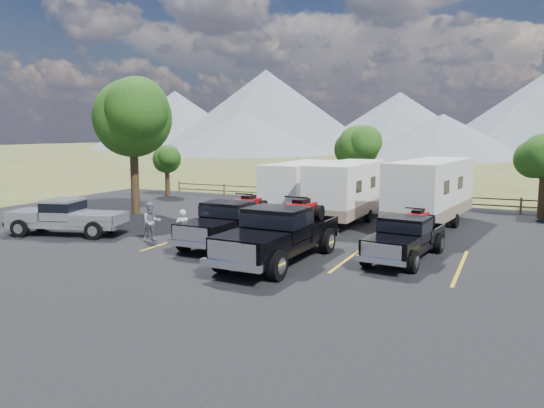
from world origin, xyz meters
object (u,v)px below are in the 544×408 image
at_px(tree_big_nw, 132,118).
at_px(trailer_right, 431,192).
at_px(trailer_left, 302,188).
at_px(rig_center, 280,232).
at_px(person_b, 151,222).
at_px(rig_left, 231,221).
at_px(pickup_silver, 67,216).
at_px(trailer_center, 347,191).
at_px(rig_right, 406,236).
at_px(person_a, 183,230).

bearing_deg(tree_big_nw, trailer_right, 9.95).
bearing_deg(trailer_left, rig_center, -71.85).
distance_m(trailer_left, person_b, 10.26).
bearing_deg(rig_left, trailer_right, 48.18).
relative_size(trailer_right, pickup_silver, 1.66).
bearing_deg(rig_center, rig_left, 150.72).
distance_m(tree_big_nw, trailer_center, 12.94).
bearing_deg(pickup_silver, rig_left, 84.80).
distance_m(rig_right, trailer_left, 11.23).
xyz_separation_m(trailer_right, pickup_silver, (-15.08, -9.30, -0.89)).
relative_size(rig_left, rig_right, 1.10).
bearing_deg(rig_left, trailer_center, 69.52).
xyz_separation_m(tree_big_nw, rig_center, (12.36, -6.94, -4.45)).
relative_size(rig_center, rig_right, 1.24).
distance_m(tree_big_nw, pickup_silver, 8.05).
xyz_separation_m(rig_center, trailer_left, (-3.37, 10.65, 0.48)).
bearing_deg(trailer_left, person_a, -95.11).
height_order(rig_center, trailer_right, trailer_right).
height_order(trailer_right, pickup_silver, trailer_right).
bearing_deg(trailer_right, person_a, -123.53).
xyz_separation_m(tree_big_nw, person_a, (7.94, -6.78, -4.73)).
xyz_separation_m(rig_center, person_a, (-4.42, 0.16, -0.27)).
distance_m(tree_big_nw, rig_center, 14.86).
relative_size(rig_center, person_b, 4.03).
bearing_deg(rig_left, person_a, -121.51).
relative_size(trailer_left, trailer_right, 0.89).
xyz_separation_m(rig_right, person_a, (-8.58, -2.19, -0.05)).
xyz_separation_m(rig_right, pickup_silver, (-15.28, -1.84, -0.00)).
height_order(rig_left, rig_center, rig_center).
bearing_deg(person_a, trailer_center, -133.20).
xyz_separation_m(trailer_left, pickup_silver, (-7.76, -10.15, -0.71)).
bearing_deg(trailer_left, tree_big_nw, -156.94).
distance_m(tree_big_nw, person_b, 9.54).
bearing_deg(trailer_left, trailer_right, -6.03).
relative_size(trailer_left, person_b, 5.04).
relative_size(rig_center, trailer_left, 0.80).
height_order(rig_right, person_a, rig_right).
xyz_separation_m(trailer_left, person_a, (-1.05, -10.50, -0.76)).
height_order(trailer_left, trailer_center, trailer_center).
bearing_deg(person_b, trailer_left, 21.52).
height_order(tree_big_nw, trailer_right, tree_big_nw).
bearing_deg(pickup_silver, rig_center, 71.32).
relative_size(rig_left, person_a, 3.72).
xyz_separation_m(rig_left, person_b, (-3.37, -1.07, -0.12)).
bearing_deg(trailer_center, trailer_left, 161.23).
height_order(rig_center, person_a, rig_center).
relative_size(rig_right, person_a, 3.40).
bearing_deg(trailer_right, pickup_silver, -140.90).
bearing_deg(rig_center, person_a, -179.30).
bearing_deg(person_b, rig_center, -58.20).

